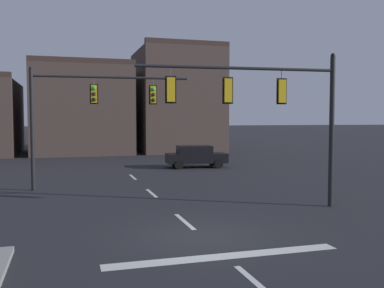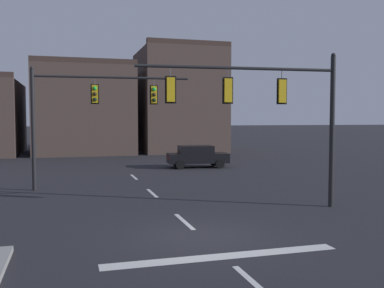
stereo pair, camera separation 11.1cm
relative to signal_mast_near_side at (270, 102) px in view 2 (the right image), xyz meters
The scene contains 7 objects.
ground_plane 6.43m from the signal_mast_near_side, 140.82° to the right, with size 400.00×400.00×0.00m, color #232328.
stop_bar_paint 7.58m from the signal_mast_near_side, 126.55° to the right, with size 6.40×0.50×0.01m, color silver.
lane_centreline 5.75m from the signal_mast_near_side, 164.30° to the right, with size 0.16×26.40×0.01m.
signal_mast_near_side is the anchor object (origin of this frame).
signal_mast_far_side 9.96m from the signal_mast_near_side, 133.42° to the left, with size 7.94×0.71×6.18m.
car_lot_nearside 15.30m from the signal_mast_near_side, 84.27° to the left, with size 4.56×2.19×1.61m.
building_row 31.98m from the signal_mast_near_side, 100.44° to the left, with size 30.00×11.89×11.40m.
Camera 2 is at (-3.86, -12.47, 3.60)m, focal length 40.62 mm.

